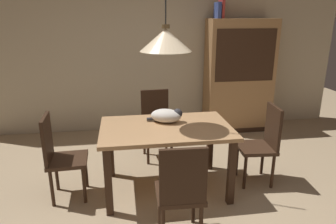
{
  "coord_description": "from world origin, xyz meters",
  "views": [
    {
      "loc": [
        -0.53,
        -2.49,
        1.89
      ],
      "look_at": [
        -0.04,
        0.77,
        0.85
      ],
      "focal_mm": 32.7,
      "sensor_mm": 36.0,
      "label": 1
    }
  ],
  "objects_px": {
    "pendant_lamp": "(166,40)",
    "hutch_bookcase": "(239,78)",
    "chair_far_back": "(156,121)",
    "book_blue_wide": "(217,10)",
    "dining_table": "(166,135)",
    "chair_left_side": "(59,154)",
    "chair_near_front": "(181,190)",
    "cat_sleeping": "(167,116)",
    "book_red_tall": "(221,9)",
    "chair_right_side": "(263,141)"
  },
  "relations": [
    {
      "from": "pendant_lamp",
      "to": "hutch_bookcase",
      "type": "bearing_deg",
      "value": 49.65
    },
    {
      "from": "chair_far_back",
      "to": "book_blue_wide",
      "type": "distance_m",
      "value": 2.01
    },
    {
      "from": "dining_table",
      "to": "chair_far_back",
      "type": "height_order",
      "value": "chair_far_back"
    },
    {
      "from": "chair_left_side",
      "to": "chair_near_front",
      "type": "bearing_deg",
      "value": -37.86
    },
    {
      "from": "pendant_lamp",
      "to": "book_blue_wide",
      "type": "height_order",
      "value": "pendant_lamp"
    },
    {
      "from": "chair_far_back",
      "to": "cat_sleeping",
      "type": "xyz_separation_m",
      "value": [
        0.04,
        -0.73,
        0.32
      ]
    },
    {
      "from": "chair_left_side",
      "to": "chair_near_front",
      "type": "height_order",
      "value": "same"
    },
    {
      "from": "pendant_lamp",
      "to": "dining_table",
      "type": "bearing_deg",
      "value": -82.87
    },
    {
      "from": "book_red_tall",
      "to": "pendant_lamp",
      "type": "bearing_deg",
      "value": -122.79
    },
    {
      "from": "chair_left_side",
      "to": "book_red_tall",
      "type": "bearing_deg",
      "value": 37.88
    },
    {
      "from": "chair_right_side",
      "to": "cat_sleeping",
      "type": "bearing_deg",
      "value": 172.16
    },
    {
      "from": "dining_table",
      "to": "pendant_lamp",
      "type": "distance_m",
      "value": 1.01
    },
    {
      "from": "pendant_lamp",
      "to": "book_red_tall",
      "type": "relative_size",
      "value": 4.64
    },
    {
      "from": "chair_far_back",
      "to": "cat_sleeping",
      "type": "relative_size",
      "value": 2.28
    },
    {
      "from": "chair_left_side",
      "to": "book_red_tall",
      "type": "relative_size",
      "value": 3.32
    },
    {
      "from": "chair_right_side",
      "to": "book_red_tall",
      "type": "height_order",
      "value": "book_red_tall"
    },
    {
      "from": "book_blue_wide",
      "to": "hutch_bookcase",
      "type": "bearing_deg",
      "value": -0.2
    },
    {
      "from": "dining_table",
      "to": "pendant_lamp",
      "type": "relative_size",
      "value": 1.08
    },
    {
      "from": "dining_table",
      "to": "book_blue_wide",
      "type": "xyz_separation_m",
      "value": [
        1.07,
        1.75,
        1.32
      ]
    },
    {
      "from": "book_red_tall",
      "to": "chair_right_side",
      "type": "bearing_deg",
      "value": -90.03
    },
    {
      "from": "hutch_bookcase",
      "to": "chair_far_back",
      "type": "bearing_deg",
      "value": -149.69
    },
    {
      "from": "dining_table",
      "to": "chair_far_back",
      "type": "bearing_deg",
      "value": 90.39
    },
    {
      "from": "chair_near_front",
      "to": "book_red_tall",
      "type": "xyz_separation_m",
      "value": [
        1.13,
        2.63,
        1.48
      ]
    },
    {
      "from": "dining_table",
      "to": "cat_sleeping",
      "type": "distance_m",
      "value": 0.23
    },
    {
      "from": "chair_far_back",
      "to": "book_blue_wide",
      "type": "bearing_deg",
      "value": 39.21
    },
    {
      "from": "book_blue_wide",
      "to": "chair_far_back",
      "type": "bearing_deg",
      "value": -140.79
    },
    {
      "from": "chair_far_back",
      "to": "pendant_lamp",
      "type": "height_order",
      "value": "pendant_lamp"
    },
    {
      "from": "hutch_bookcase",
      "to": "book_red_tall",
      "type": "relative_size",
      "value": 6.61
    },
    {
      "from": "chair_right_side",
      "to": "book_blue_wide",
      "type": "relative_size",
      "value": 3.88
    },
    {
      "from": "pendant_lamp",
      "to": "chair_left_side",
      "type": "bearing_deg",
      "value": -179.83
    },
    {
      "from": "dining_table",
      "to": "hutch_bookcase",
      "type": "relative_size",
      "value": 0.76
    },
    {
      "from": "chair_far_back",
      "to": "dining_table",
      "type": "bearing_deg",
      "value": -89.61
    },
    {
      "from": "chair_left_side",
      "to": "dining_table",
      "type": "bearing_deg",
      "value": 0.17
    },
    {
      "from": "dining_table",
      "to": "book_red_tall",
      "type": "height_order",
      "value": "book_red_tall"
    },
    {
      "from": "chair_near_front",
      "to": "book_blue_wide",
      "type": "relative_size",
      "value": 3.88
    },
    {
      "from": "hutch_bookcase",
      "to": "book_red_tall",
      "type": "xyz_separation_m",
      "value": [
        -0.36,
        0.0,
        1.1
      ]
    },
    {
      "from": "book_blue_wide",
      "to": "chair_right_side",
      "type": "bearing_deg",
      "value": -87.98
    },
    {
      "from": "hutch_bookcase",
      "to": "dining_table",
      "type": "bearing_deg",
      "value": -130.35
    },
    {
      "from": "chair_near_front",
      "to": "book_red_tall",
      "type": "relative_size",
      "value": 3.32
    },
    {
      "from": "chair_near_front",
      "to": "cat_sleeping",
      "type": "relative_size",
      "value": 2.28
    },
    {
      "from": "chair_right_side",
      "to": "book_red_tall",
      "type": "distance_m",
      "value": 2.3
    },
    {
      "from": "chair_near_front",
      "to": "hutch_bookcase",
      "type": "height_order",
      "value": "hutch_bookcase"
    },
    {
      "from": "chair_near_front",
      "to": "pendant_lamp",
      "type": "distance_m",
      "value": 1.45
    },
    {
      "from": "cat_sleeping",
      "to": "chair_near_front",
      "type": "bearing_deg",
      "value": -91.94
    },
    {
      "from": "dining_table",
      "to": "chair_left_side",
      "type": "xyz_separation_m",
      "value": [
        -1.13,
        -0.0,
        -0.14
      ]
    },
    {
      "from": "book_blue_wide",
      "to": "chair_left_side",
      "type": "bearing_deg",
      "value": -141.33
    },
    {
      "from": "pendant_lamp",
      "to": "cat_sleeping",
      "type": "bearing_deg",
      "value": 77.57
    },
    {
      "from": "book_blue_wide",
      "to": "chair_near_front",
      "type": "bearing_deg",
      "value": -112.11
    },
    {
      "from": "chair_left_side",
      "to": "chair_near_front",
      "type": "distance_m",
      "value": 1.43
    },
    {
      "from": "chair_far_back",
      "to": "pendant_lamp",
      "type": "relative_size",
      "value": 0.72
    }
  ]
}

